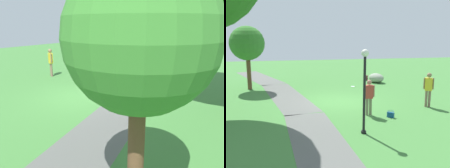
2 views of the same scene
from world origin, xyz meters
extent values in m
plane|color=#417C38|center=(0.00, 0.00, 0.00)|extent=(48.00, 48.00, 0.00)
cube|color=#595A56|center=(-6.01, 1.62, 0.00)|extent=(8.12, 2.51, 0.01)
cube|color=#595A56|center=(1.89, 2.76, 0.00)|extent=(8.22, 3.55, 0.01)
cube|color=#595A56|center=(9.49, 5.14, 0.00)|extent=(8.12, 4.85, 0.01)
cylinder|color=brown|center=(4.43, 5.21, 1.17)|extent=(0.28, 0.28, 2.34)
sphere|color=#387A2D|center=(4.43, 5.21, 3.15)|extent=(2.30, 2.30, 2.30)
cylinder|color=black|center=(-4.92, -0.14, 0.05)|extent=(0.20, 0.20, 0.10)
cylinder|color=black|center=(-4.92, -0.14, 1.47)|extent=(0.10, 0.10, 2.94)
sphere|color=white|center=(-4.92, -0.14, 3.08)|extent=(0.28, 0.28, 0.28)
ellipsoid|color=gray|center=(5.09, -4.19, 0.36)|extent=(1.63, 1.43, 0.73)
cylinder|color=#6F7051|center=(-2.80, -1.11, 0.41)|extent=(0.13, 0.13, 0.82)
cylinder|color=#6F7051|center=(-2.77, -0.96, 0.41)|extent=(0.13, 0.13, 0.82)
cube|color=#AC3B30|center=(-2.79, -1.04, 1.13)|extent=(0.30, 0.40, 0.62)
cylinder|color=#A9725C|center=(-2.82, -1.25, 1.16)|extent=(0.08, 0.08, 0.55)
cylinder|color=#A9725C|center=(-2.75, -0.82, 1.16)|extent=(0.08, 0.08, 0.55)
sphere|color=#A9725C|center=(-2.79, -1.04, 1.58)|extent=(0.22, 0.22, 0.22)
cylinder|color=#7C614E|center=(-2.07, -4.57, 0.44)|extent=(0.13, 0.13, 0.88)
cylinder|color=#7C614E|center=(-1.99, -4.43, 0.44)|extent=(0.13, 0.13, 0.88)
cube|color=gold|center=(-2.03, -4.50, 1.21)|extent=(0.39, 0.43, 0.66)
cylinder|color=#88694E|center=(-2.14, -4.69, 1.24)|extent=(0.08, 0.08, 0.59)
cylinder|color=#88694E|center=(-1.92, -4.30, 1.24)|extent=(0.08, 0.08, 0.59)
sphere|color=#88694E|center=(-2.03, -4.50, 1.68)|extent=(0.24, 0.24, 0.24)
cube|color=navy|center=(-3.31, -1.92, 0.12)|extent=(0.31, 0.31, 0.24)
torus|color=navy|center=(-3.31, -1.92, 0.30)|extent=(0.38, 0.38, 0.02)
cube|color=#59282D|center=(6.23, -3.69, 0.20)|extent=(0.24, 0.31, 0.40)
cube|color=#59242C|center=(6.36, -3.67, 0.12)|extent=(0.09, 0.20, 0.18)
cylinder|color=white|center=(3.89, -2.00, 0.01)|extent=(0.27, 0.27, 0.02)
camera|label=1|loc=(7.33, 6.69, 3.35)|focal=34.87mm
camera|label=2|loc=(-14.04, 2.68, 3.77)|focal=41.75mm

